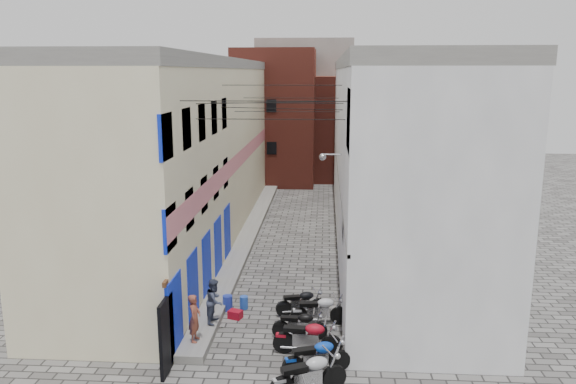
% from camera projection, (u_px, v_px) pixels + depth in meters
% --- Properties ---
extents(ground, '(90.00, 90.00, 0.00)m').
position_uv_depth(ground, '(258.00, 367.00, 16.20)').
color(ground, '#4E4C4A').
rests_on(ground, ground).
extents(plinth, '(0.90, 26.00, 0.25)m').
position_uv_depth(plinth, '(249.00, 234.00, 28.99)').
color(plinth, slate).
rests_on(plinth, ground).
extents(building_left, '(5.10, 27.00, 9.00)m').
position_uv_depth(building_left, '(190.00, 150.00, 28.21)').
color(building_left, beige).
rests_on(building_left, ground).
extents(building_right, '(5.94, 26.00, 9.00)m').
position_uv_depth(building_right, '(389.00, 151.00, 27.59)').
color(building_right, silver).
rests_on(building_right, ground).
extents(building_far_brick_left, '(6.00, 6.00, 10.00)m').
position_uv_depth(building_far_brick_left, '(275.00, 117.00, 42.59)').
color(building_far_brick_left, maroon).
rests_on(building_far_brick_left, ground).
extents(building_far_brick_right, '(5.00, 6.00, 8.00)m').
position_uv_depth(building_far_brick_right, '(340.00, 128.00, 44.42)').
color(building_far_brick_right, maroon).
rests_on(building_far_brick_right, ground).
extents(building_far_concrete, '(8.00, 5.00, 11.00)m').
position_uv_depth(building_far_concrete, '(305.00, 106.00, 48.20)').
color(building_far_concrete, slate).
rests_on(building_far_concrete, ground).
extents(far_shopfront, '(2.00, 0.30, 2.40)m').
position_uv_depth(far_shopfront, '(300.00, 173.00, 40.52)').
color(far_shopfront, black).
rests_on(far_shopfront, ground).
extents(overhead_wires, '(5.80, 13.02, 1.32)m').
position_uv_depth(overhead_wires, '(279.00, 103.00, 22.15)').
color(overhead_wires, black).
rests_on(overhead_wires, ground).
extents(motorcycle_b, '(2.27, 1.58, 1.26)m').
position_uv_depth(motorcycle_b, '(309.00, 373.00, 14.68)').
color(motorcycle_b, '#A3A4A7').
rests_on(motorcycle_b, ground).
extents(motorcycle_c, '(2.10, 1.24, 1.16)m').
position_uv_depth(motorcycle_c, '(317.00, 355.00, 15.71)').
color(motorcycle_c, '#0B39AD').
rests_on(motorcycle_c, ground).
extents(motorcycle_d, '(2.14, 0.80, 1.22)m').
position_uv_depth(motorcycle_d, '(307.00, 336.00, 16.80)').
color(motorcycle_d, '#9E0B1B').
rests_on(motorcycle_d, ground).
extents(motorcycle_e, '(1.79, 0.60, 1.03)m').
position_uv_depth(motorcycle_e, '(300.00, 323.00, 17.84)').
color(motorcycle_e, black).
rests_on(motorcycle_e, ground).
extents(motorcycle_f, '(2.03, 0.86, 1.14)m').
position_uv_depth(motorcycle_f, '(319.00, 309.00, 18.80)').
color(motorcycle_f, '#B7B7BC').
rests_on(motorcycle_f, ground).
extents(motorcycle_g, '(1.88, 1.00, 1.04)m').
position_uv_depth(motorcycle_g, '(301.00, 301.00, 19.55)').
color(motorcycle_g, black).
rests_on(motorcycle_g, ground).
extents(person_a, '(0.39, 0.57, 1.50)m').
position_uv_depth(person_a, '(195.00, 318.00, 17.10)').
color(person_a, brown).
rests_on(person_a, plinth).
extents(person_b, '(0.64, 0.79, 1.50)m').
position_uv_depth(person_b, '(215.00, 301.00, 18.38)').
color(person_b, '#394056').
rests_on(person_b, plinth).
extents(water_jug_near, '(0.41, 0.41, 0.55)m').
position_uv_depth(water_jug_near, '(228.00, 303.00, 20.00)').
color(water_jug_near, '#2134A7').
rests_on(water_jug_near, ground).
extents(water_jug_far, '(0.37, 0.37, 0.46)m').
position_uv_depth(water_jug_far, '(244.00, 302.00, 20.15)').
color(water_jug_far, blue).
rests_on(water_jug_far, ground).
extents(red_crate, '(0.54, 0.47, 0.28)m').
position_uv_depth(red_crate, '(235.00, 314.00, 19.38)').
color(red_crate, maroon).
rests_on(red_crate, ground).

